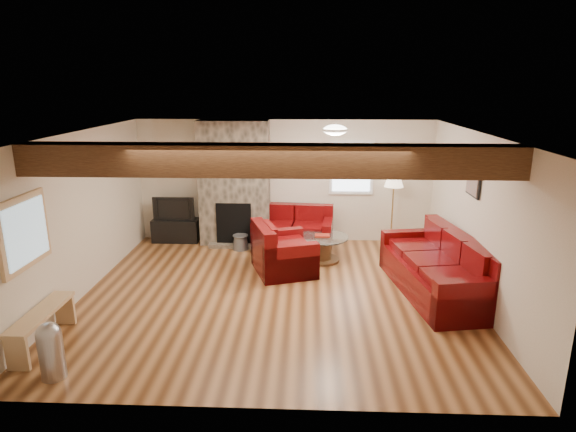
% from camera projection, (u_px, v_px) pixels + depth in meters
% --- Properties ---
extents(room, '(8.00, 8.00, 8.00)m').
position_uv_depth(room, '(276.00, 218.00, 7.21)').
color(room, '#5B3318').
rests_on(room, ground).
extents(floor, '(6.00, 6.00, 0.00)m').
position_uv_depth(floor, '(277.00, 294.00, 7.54)').
color(floor, '#5B3318').
rests_on(floor, ground).
extents(oak_beam, '(6.00, 0.36, 0.38)m').
position_uv_depth(oak_beam, '(268.00, 160.00, 5.72)').
color(oak_beam, '#321B0F').
rests_on(oak_beam, room).
extents(chimney_breast, '(1.40, 0.67, 2.50)m').
position_uv_depth(chimney_breast, '(235.00, 185.00, 9.66)').
color(chimney_breast, '#3D382F').
rests_on(chimney_breast, floor).
extents(back_window, '(0.90, 0.08, 1.10)m').
position_uv_depth(back_window, '(352.00, 168.00, 9.68)').
color(back_window, white).
rests_on(back_window, room).
extents(hatch_window, '(0.08, 1.00, 0.90)m').
position_uv_depth(hatch_window, '(25.00, 232.00, 5.83)').
color(hatch_window, tan).
rests_on(hatch_window, room).
extents(ceiling_dome, '(0.40, 0.40, 0.18)m').
position_uv_depth(ceiling_dome, '(335.00, 132.00, 7.72)').
color(ceiling_dome, '#F3E8CF').
rests_on(ceiling_dome, room).
extents(artwork_back, '(0.42, 0.06, 0.52)m').
position_uv_depth(artwork_back, '(292.00, 160.00, 9.69)').
color(artwork_back, black).
rests_on(artwork_back, room).
extents(artwork_right, '(0.06, 0.55, 0.42)m').
position_uv_depth(artwork_right, '(473.00, 182.00, 7.24)').
color(artwork_right, black).
rests_on(artwork_right, room).
extents(sofa_three, '(1.40, 2.56, 0.94)m').
position_uv_depth(sofa_three, '(436.00, 265.00, 7.49)').
color(sofa_three, '#470508').
rests_on(sofa_three, floor).
extents(loveseat, '(1.62, 1.03, 0.82)m').
position_uv_depth(loveseat, '(293.00, 228.00, 9.57)').
color(loveseat, '#470508').
rests_on(loveseat, floor).
extents(armchair_red, '(1.24, 1.32, 0.87)m').
position_uv_depth(armchair_red, '(284.00, 248.00, 8.35)').
color(armchair_red, '#470508').
rests_on(armchair_red, floor).
extents(coffee_table, '(0.97, 0.97, 0.51)m').
position_uv_depth(coffee_table, '(322.00, 248.00, 8.91)').
color(coffee_table, '#462E16').
rests_on(coffee_table, floor).
extents(tv_cabinet, '(0.95, 0.38, 0.47)m').
position_uv_depth(tv_cabinet, '(176.00, 230.00, 10.01)').
color(tv_cabinet, black).
rests_on(tv_cabinet, floor).
extents(television, '(0.85, 0.11, 0.49)m').
position_uv_depth(television, '(175.00, 208.00, 9.88)').
color(television, black).
rests_on(television, tv_cabinet).
extents(floor_lamp, '(0.38, 0.38, 1.47)m').
position_uv_depth(floor_lamp, '(394.00, 184.00, 9.54)').
color(floor_lamp, tan).
rests_on(floor_lamp, floor).
extents(pine_bench, '(0.28, 1.22, 0.46)m').
position_uv_depth(pine_bench, '(43.00, 328.00, 6.03)').
color(pine_bench, tan).
rests_on(pine_bench, floor).
extents(pedal_bin, '(0.33, 0.33, 0.67)m').
position_uv_depth(pedal_bin, '(51.00, 350.00, 5.33)').
color(pedal_bin, '#A3A3A8').
rests_on(pedal_bin, floor).
extents(coal_bucket, '(0.32, 0.32, 0.30)m').
position_uv_depth(coal_bucket, '(241.00, 242.00, 9.55)').
color(coal_bucket, slate).
rests_on(coal_bucket, floor).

